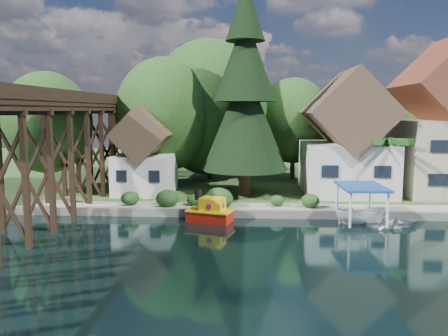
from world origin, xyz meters
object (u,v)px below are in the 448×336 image
Objects in this scene: palm_tree at (387,143)px; boat_canopy at (361,208)px; house_center at (448,127)px; tugboat at (210,212)px; trestle_bridge at (39,148)px; conifer at (245,94)px; boat_white_a at (391,221)px; house_left at (346,141)px; shed at (145,156)px.

boat_canopy is at bearing -120.16° from palm_tree.
palm_tree is 7.90m from boat_canopy.
house_center is 23.35m from tugboat.
trestle_bridge is 12.41× the size of tugboat.
palm_tree is (11.61, -1.92, -4.04)m from conifer.
conifer reaches higher than boat_white_a.
house_left reaches higher than tugboat.
trestle_bridge is 12.58m from tugboat.
shed is 1.79× the size of boat_canopy.
conifer is at bearing 170.62° from palm_tree.
house_left is at bearing 124.91° from palm_tree.
house_left is 15.37m from tugboat.
shed is (-27.00, -2.00, -2.59)m from house_center.
conifer is 4.16× the size of boat_canopy.
boat_white_a is (-1.38, -6.17, -4.89)m from palm_tree.
house_left reaches higher than shed.
palm_tree is at bearing -5.81° from shed.
trestle_bridge is at bearing -160.51° from house_center.
conifer is at bearing 33.39° from trestle_bridge.
palm_tree is 1.50× the size of boat_white_a.
shed is 19.04m from boat_canopy.
house_center is at bearing 6.83° from conifer.
conifer is at bearing 49.50° from boat_white_a.
trestle_bridge is 10.69m from shed.
shed is 1.44× the size of palm_tree.
boat_white_a is at bearing -9.01° from boat_canopy.
house_left is at bearing 84.55° from boat_canopy.
trestle_bridge is 22.53m from boat_canopy.
tugboat is 10.53m from boat_canopy.
boat_white_a is (10.22, -8.09, -8.93)m from conifer.
conifer is 12.44m from palm_tree.
boat_canopy is at bearing -24.90° from shed.
palm_tree is at bearing -9.38° from conifer.
palm_tree is (20.50, -2.08, 1.44)m from shed.
house_left reaches higher than trestle_bridge.
conifer reaches higher than trestle_bridge.
shed is (-18.00, -1.50, -1.31)m from house_left.
shed is 21.11m from boat_white_a.
conifer is (8.90, -0.17, 5.47)m from shed.
trestle_bridge reaches higher than shed.
house_left is 3.10× the size of tugboat.
palm_tree is at bearing 15.85° from trestle_bridge.
tugboat is at bearing -140.91° from house_left.
trestle_bridge is 24.65m from boat_white_a.
house_left is at bearing 4.77° from shed.
conifer is at bearing 136.55° from boat_canopy.
house_center is at bearing 25.58° from tugboat.
palm_tree is 15.72m from tugboat.
house_center reaches higher than shed.
tugboat is (6.58, -7.77, -3.13)m from shed.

